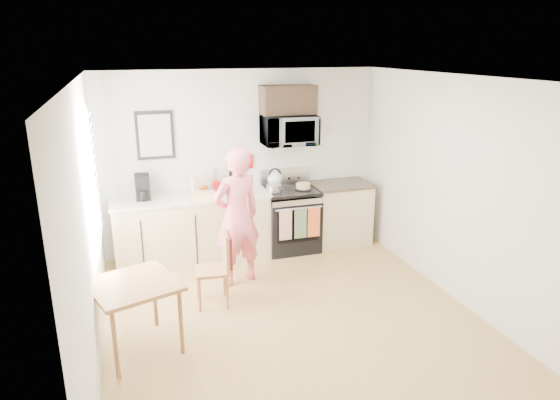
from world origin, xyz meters
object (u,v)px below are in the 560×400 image
object	(u,v)px
range	(291,221)
microwave	(289,130)
cake	(303,186)
chair	(222,258)
person	(237,217)
dining_table	(134,291)

from	to	relation	value
range	microwave	distance (m)	1.33
microwave	cake	bearing A→B (deg)	-42.83
chair	microwave	bearing A→B (deg)	53.35
range	cake	bearing A→B (deg)	-17.46
microwave	chair	distance (m)	2.26
person	range	bearing A→B (deg)	-156.90
range	person	xyz separation A→B (m)	(-0.99, -0.83, 0.44)
microwave	cake	distance (m)	0.83
person	dining_table	bearing A→B (deg)	25.26
range	chair	bearing A→B (deg)	-134.19
microwave	dining_table	distance (m)	3.29
person	microwave	bearing A→B (deg)	-153.51
range	cake	xyz separation A→B (m)	(0.17, -0.05, 0.53)
chair	cake	distance (m)	1.97
dining_table	chair	distance (m)	1.20
range	microwave	xyz separation A→B (m)	(-0.00, 0.10, 1.32)
chair	cake	size ratio (longest dim) A/B	3.53
person	chair	world-z (taller)	person
range	dining_table	world-z (taller)	range
person	cake	world-z (taller)	person
microwave	dining_table	size ratio (longest dim) A/B	0.89
cake	dining_table	bearing A→B (deg)	-141.63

